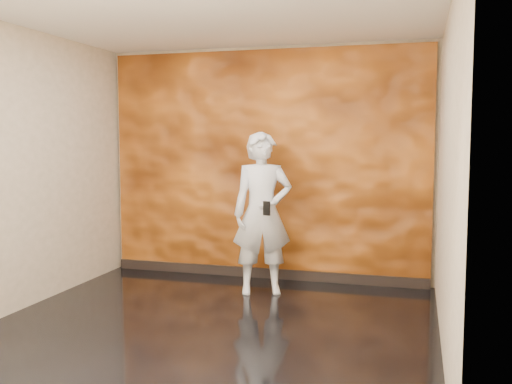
% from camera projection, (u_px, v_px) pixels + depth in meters
% --- Properties ---
extents(room, '(4.02, 4.02, 2.81)m').
position_uv_depth(room, '(208.00, 173.00, 5.01)').
color(room, black).
rests_on(room, ground).
extents(feature_wall, '(3.90, 0.06, 2.75)m').
position_uv_depth(feature_wall, '(265.00, 165.00, 6.89)').
color(feature_wall, orange).
rests_on(feature_wall, ground).
extents(baseboard, '(3.90, 0.04, 0.12)m').
position_uv_depth(baseboard, '(264.00, 273.00, 6.98)').
color(baseboard, black).
rests_on(baseboard, ground).
extents(man, '(0.75, 0.62, 1.77)m').
position_uv_depth(man, '(262.00, 213.00, 6.23)').
color(man, '#ABB0BB').
rests_on(man, ground).
extents(phone, '(0.08, 0.04, 0.15)m').
position_uv_depth(phone, '(267.00, 208.00, 5.97)').
color(phone, black).
rests_on(phone, man).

